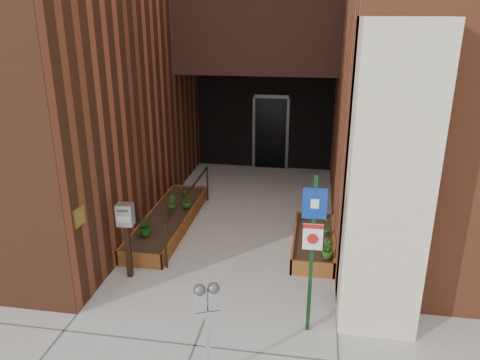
% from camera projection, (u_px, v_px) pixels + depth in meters
% --- Properties ---
extents(ground, '(80.00, 80.00, 0.00)m').
position_uv_depth(ground, '(210.00, 305.00, 7.54)').
color(ground, '#9E9991').
rests_on(ground, ground).
extents(planter_left, '(0.90, 3.60, 0.30)m').
position_uv_depth(planter_left, '(169.00, 221.00, 10.24)').
color(planter_left, brown).
rests_on(planter_left, ground).
extents(planter_right, '(0.80, 2.20, 0.30)m').
position_uv_depth(planter_right, '(313.00, 242.00, 9.29)').
color(planter_right, brown).
rests_on(planter_right, ground).
extents(handrail, '(0.04, 3.34, 0.90)m').
position_uv_depth(handrail, '(189.00, 197.00, 9.91)').
color(handrail, black).
rests_on(handrail, ground).
extents(parking_meter, '(0.33, 0.22, 1.43)m').
position_uv_depth(parking_meter, '(207.00, 307.00, 5.63)').
color(parking_meter, '#ADACAF').
rests_on(parking_meter, ground).
extents(sign_post, '(0.33, 0.08, 2.42)m').
position_uv_depth(sign_post, '(313.00, 240.00, 6.45)').
color(sign_post, black).
rests_on(sign_post, ground).
extents(payment_dropbox, '(0.29, 0.23, 1.39)m').
position_uv_depth(payment_dropbox, '(126.00, 225.00, 8.02)').
color(payment_dropbox, black).
rests_on(payment_dropbox, ground).
extents(shrub_left_a, '(0.44, 0.44, 0.41)m').
position_uv_depth(shrub_left_a, '(146.00, 225.00, 9.17)').
color(shrub_left_a, '#1D5217').
rests_on(shrub_left_a, planter_left).
extents(shrub_left_b, '(0.28, 0.28, 0.38)m').
position_uv_depth(shrub_left_b, '(172.00, 204.00, 10.20)').
color(shrub_left_b, '#265C1A').
rests_on(shrub_left_b, planter_left).
extents(shrub_left_c, '(0.23, 0.23, 0.35)m').
position_uv_depth(shrub_left_c, '(186.00, 200.00, 10.46)').
color(shrub_left_c, '#235317').
rests_on(shrub_left_c, planter_left).
extents(shrub_left_d, '(0.20, 0.20, 0.35)m').
position_uv_depth(shrub_left_d, '(184.00, 189.00, 11.16)').
color(shrub_left_d, '#1E5B1A').
rests_on(shrub_left_d, planter_left).
extents(shrub_right_a, '(0.30, 0.30, 0.38)m').
position_uv_depth(shrub_right_a, '(328.00, 249.00, 8.30)').
color(shrub_right_a, '#255017').
rests_on(shrub_right_a, planter_right).
extents(shrub_right_b, '(0.26, 0.26, 0.38)m').
position_uv_depth(shrub_right_b, '(327.00, 226.00, 9.19)').
color(shrub_right_b, '#2A5C1A').
rests_on(shrub_right_b, planter_right).
extents(shrub_right_c, '(0.44, 0.44, 0.35)m').
position_uv_depth(shrub_right_c, '(321.00, 209.00, 9.99)').
color(shrub_right_c, '#1F5D1A').
rests_on(shrub_right_c, planter_right).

